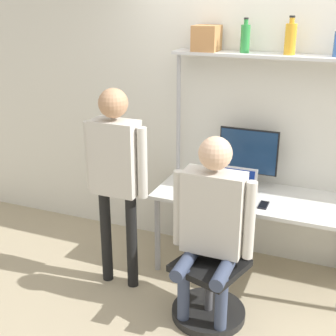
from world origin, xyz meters
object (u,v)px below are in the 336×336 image
(office_chair, at_px, (212,282))
(bottle_amber, at_px, (290,38))
(person_standing, at_px, (116,165))
(monitor, at_px, (248,155))
(bottle_green, at_px, (245,38))
(storage_box, at_px, (207,38))
(person_seated, at_px, (212,217))
(laptop, at_px, (234,191))
(cell_phone, at_px, (263,205))

(office_chair, xyz_separation_m, bottle_amber, (0.29, 0.89, 1.71))
(office_chair, xyz_separation_m, person_standing, (-0.84, 0.10, 0.78))
(person_standing, xyz_separation_m, bottle_amber, (1.13, 0.78, 0.93))
(monitor, height_order, bottle_green, bottle_green)
(bottle_amber, height_order, storage_box, bottle_amber)
(monitor, bearing_deg, bottle_green, 161.17)
(bottle_green, bearing_deg, bottle_amber, 0.00)
(bottle_amber, bearing_deg, person_standing, -145.36)
(person_standing, bearing_deg, person_seated, -9.83)
(laptop, relative_size, person_seated, 0.24)
(cell_phone, height_order, office_chair, office_chair)
(monitor, distance_m, person_standing, 1.15)
(storage_box, bearing_deg, monitor, -4.23)
(monitor, distance_m, bottle_amber, 1.01)
(cell_phone, relative_size, person_standing, 0.09)
(laptop, distance_m, bottle_green, 1.23)
(laptop, relative_size, bottle_green, 1.28)
(laptop, height_order, office_chair, laptop)
(person_standing, bearing_deg, bottle_amber, 34.64)
(person_standing, bearing_deg, laptop, 28.81)
(bottle_amber, distance_m, storage_box, 0.67)
(bottle_amber, xyz_separation_m, storage_box, (-0.67, 0.00, -0.02))
(person_seated, distance_m, person_standing, 0.87)
(office_chair, relative_size, person_seated, 0.64)
(person_standing, relative_size, bottle_green, 6.17)
(cell_phone, bearing_deg, office_chair, -115.24)
(office_chair, relative_size, person_standing, 0.55)
(monitor, relative_size, office_chair, 0.57)
(cell_phone, bearing_deg, laptop, 171.30)
(monitor, bearing_deg, storage_box, 175.77)
(office_chair, height_order, bottle_amber, bottle_amber)
(cell_phone, distance_m, bottle_green, 1.34)
(bottle_amber, bearing_deg, office_chair, -108.10)
(person_seated, distance_m, bottle_amber, 1.51)
(monitor, height_order, person_standing, person_standing)
(laptop, xyz_separation_m, bottle_amber, (0.30, 0.32, 1.19))
(monitor, bearing_deg, cell_phone, -56.58)
(monitor, relative_size, storage_box, 2.34)
(storage_box, bearing_deg, cell_phone, -29.98)
(office_chair, distance_m, storage_box, 1.95)
(bottle_green, bearing_deg, monitor, -18.83)
(office_chair, distance_m, bottle_amber, 1.95)
(monitor, relative_size, bottle_green, 1.93)
(person_standing, relative_size, bottle_amber, 5.73)
(laptop, height_order, storage_box, storage_box)
(person_standing, height_order, bottle_green, bottle_green)
(monitor, distance_m, office_chair, 1.13)
(cell_phone, relative_size, office_chair, 0.16)
(cell_phone, xyz_separation_m, bottle_green, (-0.31, 0.36, 1.25))
(monitor, distance_m, bottle_green, 0.97)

